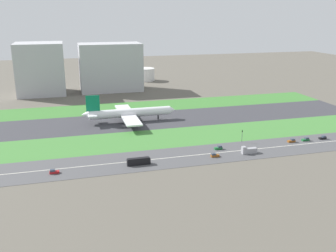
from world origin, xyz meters
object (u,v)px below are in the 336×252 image
at_px(terminal_building, 41,69).
at_px(car_0, 215,155).
at_px(car_4, 292,141).
at_px(bus_0, 139,161).
at_px(truck_0, 249,150).
at_px(car_6, 54,172).
at_px(car_1, 219,148).
at_px(hangar_building, 111,67).
at_px(fuel_tank_centre, 145,74).
at_px(airliner, 128,113).
at_px(traffic_light, 242,135).
at_px(car_5, 323,138).
at_px(fuel_tank_west, 115,75).
at_px(car_2, 306,139).

bearing_deg(terminal_building, car_0, -64.25).
distance_m(car_4, bus_0, 92.88).
distance_m(car_0, truck_0, 19.50).
distance_m(car_0, car_6, 80.55).
relative_size(car_1, hangar_building, 0.08).
bearing_deg(fuel_tank_centre, airliner, -106.17).
distance_m(car_0, hangar_building, 195.36).
bearing_deg(airliner, traffic_light, -46.74).
bearing_deg(car_4, airliner, 141.10).
bearing_deg(bus_0, car_5, -174.96).
xyz_separation_m(car_0, fuel_tank_centre, (13.87, 237.00, 5.92)).
distance_m(car_5, hangar_building, 209.78).
bearing_deg(terminal_building, fuel_tank_west, 31.45).
height_order(airliner, terminal_building, terminal_building).
xyz_separation_m(hangar_building, fuel_tank_west, (10.00, 45.00, -15.16)).
xyz_separation_m(car_2, hangar_building, (-90.47, 182.00, 21.44)).
xyz_separation_m(terminal_building, fuel_tank_west, (73.58, 45.00, -16.02)).
bearing_deg(car_4, car_1, 180.00).
distance_m(car_4, car_5, 21.02).
distance_m(car_2, car_4, 9.40).
bearing_deg(car_4, car_2, 0.00).
bearing_deg(car_6, hangar_building, -105.02).
height_order(car_0, car_5, same).
xyz_separation_m(car_0, car_4, (52.06, 10.00, 0.00)).
bearing_deg(car_2, car_5, 0.00).
height_order(car_6, bus_0, bus_0).
relative_size(car_0, traffic_light, 0.61).
relative_size(car_0, terminal_building, 0.09).
relative_size(car_0, hangar_building, 0.08).
height_order(car_4, fuel_tank_west, fuel_tank_west).
height_order(car_2, hangar_building, hangar_building).
distance_m(car_6, terminal_building, 193.67).
xyz_separation_m(truck_0, fuel_tank_west, (-38.50, 237.00, 5.54)).
xyz_separation_m(car_0, bus_0, (-40.28, 0.00, 0.90)).
height_order(bus_0, traffic_light, traffic_light).
xyz_separation_m(truck_0, car_5, (53.59, 10.00, -0.75)).
height_order(car_1, hangar_building, hangar_building).
bearing_deg(airliner, terminal_building, 117.91).
height_order(bus_0, terminal_building, terminal_building).
distance_m(car_2, terminal_building, 239.49).
height_order(car_4, bus_0, bus_0).
height_order(car_1, fuel_tank_centre, fuel_tank_centre).
xyz_separation_m(car_0, car_5, (73.08, 10.00, 0.00)).
bearing_deg(car_2, truck_0, -166.60).
bearing_deg(car_0, car_4, -169.13).
distance_m(car_0, fuel_tank_west, 237.84).
relative_size(car_2, bus_0, 0.38).
relative_size(car_0, fuel_tank_west, 0.21).
distance_m(car_6, car_1, 87.61).
height_order(truck_0, car_4, truck_0).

